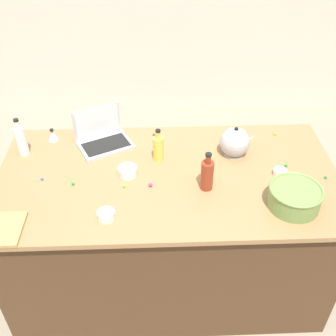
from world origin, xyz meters
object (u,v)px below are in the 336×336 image
laptop (103,137)px  kettle (235,143)px  ramekin_small (128,171)px  kitchen_timer (53,135)px  mixing_bowl_large (295,197)px  ramekin_wide (106,215)px  bottle_vinegar (21,140)px  bottle_soy (207,174)px  bottle_oil (158,148)px  ramekin_medium (280,172)px

laptop → kettle: bearing=-9.8°
ramekin_small → kitchen_timer: (-0.48, 0.37, 0.01)m
mixing_bowl_large → ramekin_small: mixing_bowl_large is taller
ramekin_wide → kitchen_timer: 0.81m
bottle_vinegar → bottle_soy: 1.12m
bottle_oil → kitchen_timer: bottle_oil is taller
kitchen_timer → ramekin_small: bearing=-37.4°
bottle_vinegar → ramekin_wide: size_ratio=2.77×
ramekin_small → bottle_soy: bearing=-16.5°
laptop → kitchen_timer: bearing=170.7°
ramekin_small → kettle: bearing=16.0°
bottle_oil → ramekin_medium: size_ratio=2.74×
mixing_bowl_large → ramekin_medium: (-0.00, 0.25, -0.04)m
bottle_oil → bottle_soy: 0.37m
bottle_vinegar → ramekin_small: bearing=-19.7°
laptop → bottle_soy: bottle_soy is taller
mixing_bowl_large → bottle_soy: (-0.43, 0.16, 0.03)m
ramekin_wide → bottle_vinegar: bearing=133.5°
ramekin_small → ramekin_wide: 0.35m
laptop → ramekin_wide: 0.66m
bottle_vinegar → ramekin_medium: bearing=-10.0°
bottle_vinegar → bottle_oil: size_ratio=1.18×
bottle_vinegar → laptop: bearing=11.1°
laptop → mixing_bowl_large: laptop is taller
bottle_oil → bottle_vinegar: bearing=174.0°
bottle_vinegar → kettle: bottle_vinegar is taller
laptop → bottle_soy: (0.59, -0.44, 0.04)m
bottle_soy → kitchen_timer: bottle_soy is taller
ramekin_medium → ramekin_wide: size_ratio=0.86×
bottle_soy → ramekin_medium: 0.44m
ramekin_medium → ramekin_wide: (-0.95, -0.30, 0.00)m
bottle_oil → mixing_bowl_large: bearing=-32.1°
laptop → ramekin_medium: bearing=-19.1°
bottle_soy → ramekin_wide: bottle_soy is taller
ramekin_medium → kitchen_timer: kitchen_timer is taller
mixing_bowl_large → ramekin_medium: mixing_bowl_large is taller
mixing_bowl_large → bottle_soy: bearing=159.6°
ramekin_wide → mixing_bowl_large: bearing=3.2°
bottle_soy → ramekin_wide: 0.57m
kettle → ramekin_small: size_ratio=2.04×
bottle_vinegar → kettle: 1.26m
laptop → ramekin_small: size_ratio=3.58×
bottle_soy → ramekin_medium: size_ratio=3.06×
bottle_vinegar → bottle_oil: 0.81m
mixing_bowl_large → kettle: (-0.23, 0.47, 0.02)m
ramekin_medium → mixing_bowl_large: bearing=-89.2°
bottle_soy → ramekin_wide: (-0.52, -0.21, -0.07)m
kettle → kitchen_timer: size_ratio=2.77×
laptop → mixing_bowl_large: bearing=-30.6°
mixing_bowl_large → bottle_oil: bottle_oil is taller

